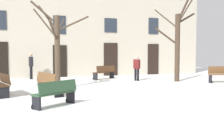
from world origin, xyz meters
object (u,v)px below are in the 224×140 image
Objects in this scene: tree_near_facade at (57,46)px; tree_right_of_center at (177,43)px; person_near_bench at (137,67)px; bench_back_to_back_right at (49,83)px; bench_near_lamp at (223,74)px; bench_near_center_tree at (56,93)px; person_strolling at (31,64)px; bench_facing_shops at (104,72)px; bench_far_corner at (1,84)px.

tree_right_of_center is at bearing 7.18° from tree_near_facade.
person_near_bench is at bearing 152.36° from tree_right_of_center.
bench_back_to_back_right is at bearing -161.05° from tree_right_of_center.
bench_near_lamp is (2.12, -1.55, -1.83)m from tree_right_of_center.
bench_near_center_tree is 0.96× the size of person_near_bench.
person_strolling reaches higher than bench_near_center_tree.
bench_near_lamp is 12.02m from person_strolling.
tree_right_of_center reaches higher than person_strolling.
bench_facing_shops is 7.81m from bench_far_corner.
tree_right_of_center is 7.36m from tree_near_facade.
person_strolling is at bearing -155.03° from person_near_bench.
tree_right_of_center reaches higher than tree_near_facade.
bench_back_to_back_right is 1.25× the size of person_near_bench.
person_strolling is at bearing 151.93° from bench_far_corner.
bench_far_corner is 6.83m from person_strolling.
tree_right_of_center is at bearing 179.43° from bench_near_center_tree.
bench_near_lamp is (9.41, -0.63, -1.56)m from tree_near_facade.
bench_far_corner is at bearing -157.79° from bench_near_lamp.
bench_far_corner reaches higher than bench_near_center_tree.
bench_far_corner is (-1.85, 0.35, -0.02)m from bench_back_to_back_right.
tree_right_of_center reaches higher than bench_facing_shops.
bench_back_to_back_right is 10.03m from bench_near_lamp.
person_near_bench is (6.21, -3.20, -0.12)m from person_strolling.
person_near_bench reaches higher than bench_facing_shops.
bench_facing_shops is at bearing -151.42° from bench_near_center_tree.
bench_facing_shops is at bearing 45.97° from tree_near_facade.
bench_far_corner is 0.99× the size of person_strolling.
tree_near_facade reaches higher than bench_near_center_tree.
bench_facing_shops is at bearing -120.42° from person_strolling.
tree_near_facade is 2.45m from bench_back_to_back_right.
tree_near_facade is 2.62× the size of person_near_bench.
tree_right_of_center is at bearing -87.69° from bench_back_to_back_right.
bench_back_to_back_right is at bearing -155.10° from bench_near_lamp.
bench_facing_shops is (-3.77, 2.73, -1.87)m from tree_right_of_center.
bench_far_corner is at bearing -166.38° from tree_right_of_center.
tree_right_of_center reaches higher than bench_back_to_back_right.
tree_near_facade is at bearing 104.01° from bench_far_corner.
bench_near_center_tree is 8.94m from bench_facing_shops.
tree_right_of_center is 9.51m from person_strolling.
bench_back_to_back_right reaches higher than bench_near_center_tree.
tree_near_facade is 5.32m from bench_facing_shops.
bench_near_center_tree is (-0.57, -4.30, -1.63)m from tree_near_facade.
bench_near_center_tree is at bearing -79.74° from person_near_bench.
bench_near_lamp is 1.00× the size of person_strolling.
bench_back_to_back_right is (-0.56, -1.78, -1.59)m from tree_near_facade.
bench_near_center_tree is 0.77× the size of bench_back_to_back_right.
bench_near_lamp is at bearing -3.84° from tree_near_facade.
bench_back_to_back_right is at bearing -124.46° from bench_near_center_tree.
tree_right_of_center is 10.16m from bench_far_corner.
bench_back_to_back_right is 6.79m from bench_facing_shops.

